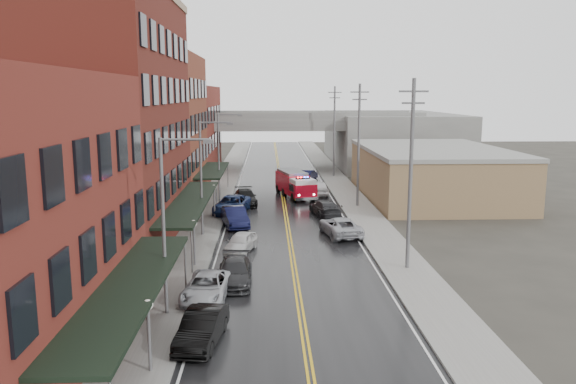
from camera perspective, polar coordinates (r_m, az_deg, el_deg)
name	(u,v)px	position (r m, az deg, el deg)	size (l,w,h in m)	color
road	(286,219)	(50.33, -0.17, -2.71)	(11.00, 160.00, 0.02)	black
sidewalk_left	(205,218)	(50.61, -8.47, -2.68)	(3.00, 160.00, 0.15)	slate
sidewalk_right	(367,217)	(51.09, 8.05, -2.55)	(3.00, 160.00, 0.15)	slate
curb_left	(223,218)	(50.45, -6.60, -2.67)	(0.30, 160.00, 0.15)	gray
curb_right	(349,217)	(50.82, 6.21, -2.57)	(0.30, 160.00, 0.15)	gray
brick_building_b	(109,122)	(43.70, -17.69, 6.80)	(9.00, 20.00, 18.00)	#4C1814
brick_building_c	(156,128)	(60.80, -13.23, 6.36)	(9.00, 15.00, 15.00)	maroon
brick_building_far	(182,131)	(78.11, -10.74, 6.09)	(9.00, 20.00, 12.00)	maroon
tan_building	(432,174)	(62.25, 14.40, 1.76)	(14.00, 22.00, 5.00)	#886849
right_far_block	(390,138)	(91.49, 10.35, 5.40)	(18.00, 30.00, 8.00)	slate
awning_0	(132,286)	(25.14, -15.61, -9.18)	(2.60, 16.00, 3.09)	black
awning_1	(191,201)	(43.24, -9.83, -0.94)	(2.60, 18.00, 3.09)	black
awning_2	(213,170)	(60.40, -7.64, 2.20)	(2.60, 13.00, 3.09)	black
globe_lamp_0	(148,319)	(23.31, -14.01, -12.42)	(0.44, 0.44, 3.12)	#59595B
globe_lamp_1	(194,232)	(36.46, -9.54, -4.07)	(0.44, 0.44, 3.12)	#59595B
globe_lamp_2	(214,194)	(50.08, -7.51, -0.18)	(0.44, 0.44, 3.12)	#59595B
street_lamp_0	(168,215)	(28.14, -12.08, -2.33)	(2.64, 0.22, 9.00)	#59595B
street_lamp_1	(204,171)	(43.75, -8.51, 2.14)	(2.64, 0.22, 9.00)	#59595B
street_lamp_2	(221,150)	(59.57, -6.83, 4.24)	(2.64, 0.22, 9.00)	#59595B
utility_pole_0	(411,172)	(35.53, 12.36, 2.03)	(1.80, 0.24, 12.00)	#59595B
utility_pole_1	(359,143)	(55.00, 7.19, 4.94)	(1.80, 0.24, 12.00)	#59595B
utility_pole_2	(334,130)	(74.75, 4.73, 6.30)	(1.80, 0.24, 12.00)	#59595B
overpass	(279,129)	(81.25, -0.95, 6.40)	(40.00, 10.00, 7.50)	slate
fire_truck	(295,184)	(60.40, 0.76, 0.85)	(4.47, 7.87, 2.74)	#B9081D
parked_car_left_1	(202,328)	(26.10, -8.74, -13.48)	(1.57, 4.49, 1.48)	black
parked_car_left_2	(207,287)	(31.24, -8.24, -9.54)	(2.29, 4.97, 1.38)	#ABAEB3
parked_car_left_3	(235,272)	(33.49, -5.44, -8.10)	(1.99, 4.89, 1.42)	black
parked_car_left_4	(241,242)	(40.00, -4.84, -5.11)	(1.62, 4.02, 1.37)	silver
parked_car_left_5	(235,217)	(47.48, -5.42, -2.53)	(1.74, 4.99, 1.65)	black
parked_car_left_6	(232,205)	(52.59, -5.71, -1.30)	(2.75, 5.97, 1.66)	#15244F
parked_car_left_7	(245,197)	(56.56, -4.37, -0.54)	(2.14, 5.27, 1.53)	black
parked_car_right_0	(340,226)	(44.47, 5.32, -3.50)	(2.46, 5.34, 1.48)	#A2A4AA
parked_car_right_1	(325,208)	(51.47, 3.80, -1.64)	(2.03, 4.99, 1.45)	#232325
parked_car_right_2	(318,188)	(61.99, 3.10, 0.45)	(1.94, 4.81, 1.64)	white
parked_car_right_3	(308,175)	(72.22, 2.09, 1.72)	(1.47, 4.21, 1.39)	black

